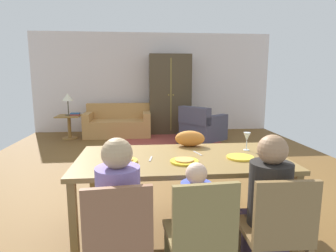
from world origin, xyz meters
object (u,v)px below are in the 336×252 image
dining_table (181,163)px  wine_glass (247,138)px  book_lower (75,115)px  handbag (184,139)px  table_lamp (68,98)px  book_upper (75,113)px  armchair (202,127)px  couch (118,124)px  dining_chair_woman (277,228)px  plate_near_child (184,161)px  dining_chair_child (200,232)px  side_table (69,124)px  plate_near_woman (240,157)px  plate_near_man (123,161)px  person_child (194,227)px  cat (190,138)px  armoire (170,94)px  person_woman (266,213)px  dining_chair_man (119,236)px  person_man (119,220)px

dining_table → wine_glass: size_ratio=10.44×
book_lower → handbag: 2.76m
table_lamp → book_upper: size_ratio=2.45×
armchair → couch: bearing=161.5°
dining_chair_woman → couch: bearing=105.0°
plate_near_child → armchair: 4.43m
dining_chair_child → side_table: (-2.16, 5.40, -0.11)m
couch → handbag: bearing=-36.7°
plate_near_child → side_table: plate_near_child is taller
plate_near_child → wine_glass: size_ratio=1.34×
side_table → plate_near_woman: bearing=-59.9°
book_lower → plate_near_man: bearing=-72.5°
dining_chair_child → person_child: (-0.01, 0.17, -0.06)m
table_lamp → handbag: (2.73, -0.90, -0.88)m
cat → armoire: armoire is taller
dining_table → person_woman: (0.54, -0.69, -0.18)m
dining_chair_child → person_child: bearing=92.8°
couch → book_lower: 1.09m
dining_table → book_lower: dining_table is taller
armoire → cat: bearing=-93.1°
dining_chair_woman → book_lower: 5.94m
wine_glass → person_woman: (-0.16, -0.87, -0.38)m
person_woman → handbag: 4.34m
wine_glass → dining_chair_woman: 1.14m
dining_chair_child → book_lower: bearing=110.4°
table_lamp → handbag: table_lamp is taller
plate_near_child → armchair: bearing=75.8°
dining_table → handbag: 3.72m
person_child → person_woman: bearing=0.6°
dining_table → handbag: (0.58, 3.63, -0.57)m
dining_chair_man → couch: size_ratio=0.52×
person_woman → couch: (-1.52, 5.48, -0.21)m
armchair → table_lamp: (-3.23, 0.43, 0.69)m
plate_near_man → armoire: 5.29m
person_man → armoire: 5.87m
dining_chair_child → book_lower: dining_chair_child is taller
plate_near_woman → dining_chair_man: bearing=-144.1°
armchair → side_table: (-3.23, 0.43, 0.06)m
dining_chair_man → side_table: 5.64m
person_child → handbag: (0.58, 4.33, -0.30)m
plate_near_woman → side_table: plate_near_woman is taller
dining_table → dining_chair_child: size_ratio=2.23×
person_child → dining_chair_man: bearing=-162.1°
cat → plate_near_woman: bearing=-44.5°
dining_chair_man → cat: size_ratio=2.72×
person_child → armchair: person_child is taller
handbag → plate_near_child: bearing=-98.6°
handbag → couch: bearing=143.3°
plate_near_child → couch: (-0.98, 4.97, -0.47)m
plate_near_woman → table_lamp: (-2.69, 4.63, 0.24)m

